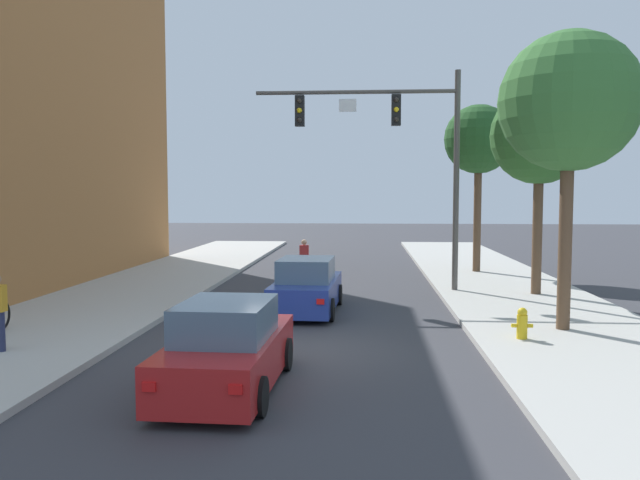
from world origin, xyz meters
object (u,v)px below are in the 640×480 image
object	(u,v)px
street_tree_second	(540,137)
car_following_red	(228,350)
car_lead_blue	(307,288)
fire_hydrant	(522,323)
traffic_signal_mast	(398,138)
street_tree_nearest	(569,103)
street_tree_third	(479,141)
pedestrian_crossing_road	(304,257)

from	to	relation	value
street_tree_second	car_following_red	bearing A→B (deg)	-127.84
car_lead_blue	fire_hydrant	world-z (taller)	car_lead_blue
traffic_signal_mast	car_lead_blue	xyz separation A→B (m)	(-2.81, -3.71, -4.64)
car_lead_blue	street_tree_nearest	xyz separation A→B (m)	(6.56, -2.53, 4.91)
car_following_red	street_tree_nearest	size ratio (longest dim) A/B	0.60
fire_hydrant	street_tree_second	world-z (taller)	street_tree_second
fire_hydrant	street_tree_nearest	world-z (taller)	street_tree_nearest
car_lead_blue	car_following_red	xyz separation A→B (m)	(-0.72, -7.40, 0.00)
car_lead_blue	street_tree_third	distance (m)	12.20
traffic_signal_mast	street_tree_third	bearing A→B (deg)	55.55
pedestrian_crossing_road	street_tree_second	xyz separation A→B (m)	(8.12, -3.86, 4.42)
car_following_red	fire_hydrant	size ratio (longest dim) A/B	5.96
street_tree_third	street_tree_second	bearing A→B (deg)	-81.51
car_lead_blue	street_tree_third	xyz separation A→B (m)	(6.48, 9.05, 4.99)
pedestrian_crossing_road	street_tree_second	size ratio (longest dim) A/B	0.24
street_tree_nearest	street_tree_second	bearing A→B (deg)	81.61
fire_hydrant	street_tree_second	distance (m)	8.50
car_lead_blue	street_tree_nearest	world-z (taller)	street_tree_nearest
traffic_signal_mast	street_tree_third	size ratio (longest dim) A/B	1.06
street_tree_nearest	street_tree_third	xyz separation A→B (m)	(-0.08, 11.58, 0.08)
car_following_red	street_tree_second	world-z (taller)	street_tree_second
car_following_red	street_tree_nearest	world-z (taller)	street_tree_nearest
car_following_red	street_tree_nearest	distance (m)	10.04
pedestrian_crossing_road	fire_hydrant	xyz separation A→B (m)	(6.04, -10.54, -0.41)
traffic_signal_mast	car_following_red	size ratio (longest dim) A/B	1.75
street_tree_second	street_tree_third	xyz separation A→B (m)	(-0.90, 6.04, 0.38)
fire_hydrant	pedestrian_crossing_road	bearing A→B (deg)	119.81
pedestrian_crossing_road	car_following_red	bearing A→B (deg)	-89.90
pedestrian_crossing_road	fire_hydrant	size ratio (longest dim) A/B	2.28
car_lead_blue	pedestrian_crossing_road	size ratio (longest dim) A/B	2.62
car_following_red	fire_hydrant	xyz separation A→B (m)	(6.01, 3.74, -0.22)
car_following_red	fire_hydrant	world-z (taller)	car_following_red
car_following_red	pedestrian_crossing_road	world-z (taller)	pedestrian_crossing_road
pedestrian_crossing_road	street_tree_nearest	distance (m)	12.80
pedestrian_crossing_road	fire_hydrant	distance (m)	12.15
fire_hydrant	street_tree_second	size ratio (longest dim) A/B	0.11
traffic_signal_mast	street_tree_second	world-z (taller)	traffic_signal_mast
street_tree_nearest	pedestrian_crossing_road	bearing A→B (deg)	127.85
pedestrian_crossing_road	street_tree_third	distance (m)	8.94
traffic_signal_mast	street_tree_nearest	distance (m)	7.28
car_lead_blue	street_tree_second	xyz separation A→B (m)	(7.38, 3.01, 4.61)
street_tree_third	car_lead_blue	bearing A→B (deg)	-125.58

